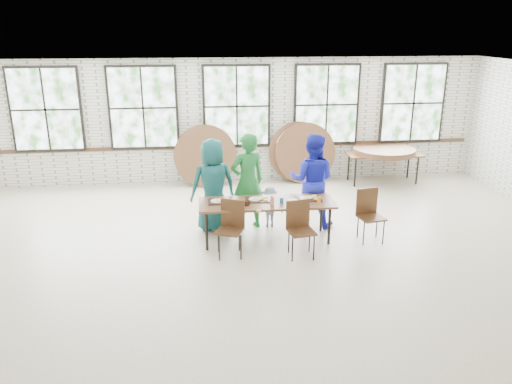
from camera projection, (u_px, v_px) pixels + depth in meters
room at (237, 108)px, 11.94m from camera, size 12.00×12.00×12.00m
dining_table at (267, 204)px, 8.86m from camera, size 2.41×0.83×0.74m
chair_near_left at (231, 223)px, 8.37m from camera, size 0.55×0.54×0.95m
chair_near_right at (300, 224)px, 8.34m from camera, size 0.48×0.47×0.95m
chair_spare at (369, 210)px, 8.95m from camera, size 0.49×0.48×0.95m
adult_teal at (213, 185)px, 9.31m from camera, size 0.96×0.73×1.76m
adult_green at (248, 182)px, 9.37m from camera, size 0.78×0.64×1.85m
toddler at (270, 207)px, 9.58m from camera, size 0.52×0.31×0.80m
adult_blue at (312, 180)px, 9.51m from camera, size 1.06×0.95×1.81m
storage_table at (384, 155)px, 12.22m from camera, size 1.82×0.80×0.74m
tabletop_clutter at (271, 201)px, 8.81m from camera, size 2.03×0.58×0.11m
round_tops_stacked at (384, 151)px, 12.18m from camera, size 1.50×1.50×0.13m
round_tops_leaning at (270, 154)px, 12.15m from camera, size 3.94×0.38×1.50m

